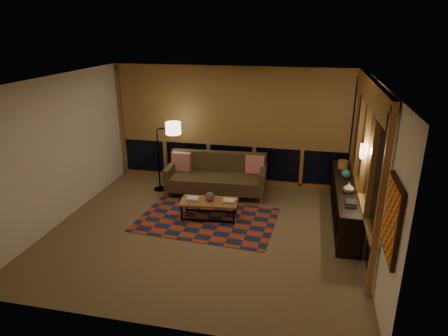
% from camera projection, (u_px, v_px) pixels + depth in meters
% --- Properties ---
extents(floor, '(5.50, 5.00, 0.01)m').
position_uv_depth(floor, '(205.00, 230.00, 7.27)').
color(floor, olive).
rests_on(floor, ground).
extents(ceiling, '(5.50, 5.00, 0.01)m').
position_uv_depth(ceiling, '(202.00, 80.00, 6.35)').
color(ceiling, beige).
rests_on(ceiling, walls).
extents(walls, '(5.51, 5.01, 2.70)m').
position_uv_depth(walls, '(204.00, 160.00, 6.81)').
color(walls, white).
rests_on(walls, floor).
extents(window_wall_back, '(5.30, 0.16, 2.60)m').
position_uv_depth(window_wall_back, '(231.00, 127.00, 9.04)').
color(window_wall_back, '#A66730').
rests_on(window_wall_back, walls).
extents(window_wall_right, '(0.16, 3.70, 2.60)m').
position_uv_depth(window_wall_right, '(364.00, 160.00, 6.83)').
color(window_wall_right, '#A66730').
rests_on(window_wall_right, walls).
extents(wall_art, '(0.06, 0.74, 0.94)m').
position_uv_depth(wall_art, '(391.00, 219.00, 4.53)').
color(wall_art, red).
rests_on(wall_art, walls).
extents(wall_sconce, '(0.12, 0.18, 0.22)m').
position_uv_depth(wall_sconce, '(362.00, 151.00, 6.63)').
color(wall_sconce, '#F7E9BB').
rests_on(wall_sconce, walls).
extents(sofa, '(2.17, 0.98, 0.87)m').
position_uv_depth(sofa, '(216.00, 176.00, 8.67)').
color(sofa, '#483A21').
rests_on(sofa, floor).
extents(pillow_left, '(0.43, 0.17, 0.42)m').
position_uv_depth(pillow_left, '(181.00, 162.00, 8.88)').
color(pillow_left, red).
rests_on(pillow_left, sofa).
extents(pillow_right, '(0.42, 0.17, 0.41)m').
position_uv_depth(pillow_right, '(255.00, 165.00, 8.70)').
color(pillow_right, red).
rests_on(pillow_right, sofa).
extents(area_rug, '(2.68, 1.88, 0.01)m').
position_uv_depth(area_rug, '(207.00, 220.00, 7.65)').
color(area_rug, '#9C3A20').
rests_on(area_rug, floor).
extents(coffee_table, '(1.12, 0.59, 0.36)m').
position_uv_depth(coffee_table, '(209.00, 209.00, 7.68)').
color(coffee_table, '#A66730').
rests_on(coffee_table, floor).
extents(book_stack_a, '(0.25, 0.21, 0.07)m').
position_uv_depth(book_stack_a, '(193.00, 199.00, 7.63)').
color(book_stack_a, white).
rests_on(book_stack_a, coffee_table).
extents(book_stack_b, '(0.22, 0.17, 0.04)m').
position_uv_depth(book_stack_b, '(229.00, 201.00, 7.57)').
color(book_stack_b, white).
rests_on(book_stack_b, coffee_table).
extents(ceramic_pot, '(0.19, 0.19, 0.18)m').
position_uv_depth(ceramic_pot, '(210.00, 196.00, 7.60)').
color(ceramic_pot, black).
rests_on(ceramic_pot, coffee_table).
extents(floor_lamp, '(0.61, 0.52, 1.55)m').
position_uv_depth(floor_lamp, '(158.00, 157.00, 8.81)').
color(floor_lamp, black).
rests_on(floor_lamp, floor).
extents(bookshelf, '(0.40, 2.85, 0.71)m').
position_uv_depth(bookshelf, '(345.00, 202.00, 7.57)').
color(bookshelf, black).
rests_on(bookshelf, floor).
extents(basket, '(0.26, 0.26, 0.16)m').
position_uv_depth(basket, '(343.00, 164.00, 8.29)').
color(basket, '#A56A37').
rests_on(basket, bookshelf).
extents(teal_bowl, '(0.18, 0.18, 0.18)m').
position_uv_depth(teal_bowl, '(346.00, 174.00, 7.74)').
color(teal_bowl, '#186960').
rests_on(teal_bowl, bookshelf).
extents(vase, '(0.23, 0.23, 0.20)m').
position_uv_depth(vase, '(349.00, 188.00, 7.06)').
color(vase, tan).
rests_on(vase, bookshelf).
extents(shelf_book_stack, '(0.24, 0.29, 0.07)m').
position_uv_depth(shelf_book_stack, '(351.00, 203.00, 6.59)').
color(shelf_book_stack, white).
rests_on(shelf_book_stack, bookshelf).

